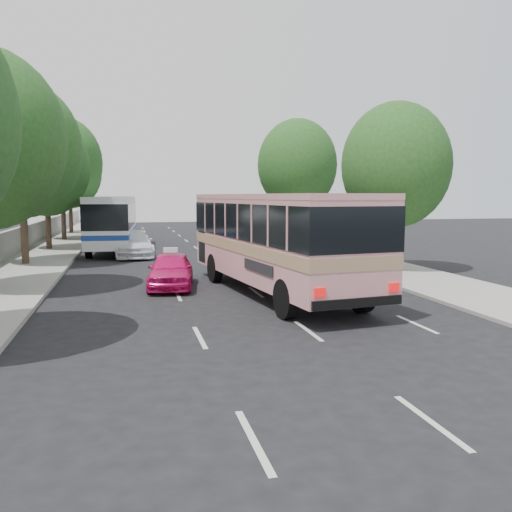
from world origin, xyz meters
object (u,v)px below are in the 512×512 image
object	(u,v)px
tour_coach_front	(113,218)
tour_coach_rear	(99,215)
pink_bus	(275,232)
white_pickup	(133,244)
pink_taxi	(171,270)

from	to	relation	value
tour_coach_front	tour_coach_rear	distance (m)	10.09
tour_coach_front	pink_bus	bearing A→B (deg)	-67.98
pink_bus	white_pickup	distance (m)	14.63
pink_taxi	tour_coach_rear	distance (m)	25.77
pink_bus	pink_taxi	xyz separation A→B (m)	(-3.60, 2.21, -1.57)
pink_bus	pink_taxi	bearing A→B (deg)	141.18
pink_taxi	white_pickup	xyz separation A→B (m)	(-1.29, 11.50, 0.07)
tour_coach_front	white_pickup	bearing A→B (deg)	-70.01
tour_coach_front	tour_coach_rear	size ratio (longest dim) A/B	1.06
pink_bus	tour_coach_front	xyz separation A→B (m)	(-6.10, 17.66, -0.15)
pink_taxi	white_pickup	distance (m)	11.57
pink_bus	tour_coach_rear	size ratio (longest dim) A/B	1.04
pink_bus	white_pickup	xyz separation A→B (m)	(-4.89, 13.70, -1.50)
tour_coach_front	tour_coach_rear	world-z (taller)	tour_coach_front
tour_coach_rear	pink_bus	bearing A→B (deg)	-79.40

